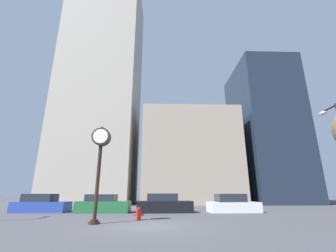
% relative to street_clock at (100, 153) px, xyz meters
% --- Properties ---
extents(ground_plane, '(200.00, 200.00, 0.00)m').
position_rel_street_clock_xyz_m(ground_plane, '(2.82, -0.81, -3.66)').
color(ground_plane, '#424247').
extents(building_tall_tower, '(11.87, 12.00, 39.19)m').
position_rel_street_clock_xyz_m(building_tall_tower, '(-6.81, 23.19, 15.94)').
color(building_tall_tower, '#ADA393').
rests_on(building_tall_tower, ground_plane).
extents(building_storefront_row, '(14.06, 12.00, 13.67)m').
position_rel_street_clock_xyz_m(building_storefront_row, '(7.78, 23.19, 3.18)').
color(building_storefront_row, gray).
rests_on(building_storefront_row, ground_plane).
extents(building_glass_modern, '(8.68, 12.00, 22.66)m').
position_rel_street_clock_xyz_m(building_glass_modern, '(20.61, 23.19, 7.67)').
color(building_glass_modern, '#1E2838').
rests_on(building_glass_modern, ground_plane).
extents(street_clock, '(1.00, 0.58, 5.16)m').
position_rel_street_clock_xyz_m(street_clock, '(0.00, 0.00, 0.00)').
color(street_clock, black).
rests_on(street_clock, ground_plane).
extents(car_blue, '(4.29, 1.91, 1.46)m').
position_rel_street_clock_xyz_m(car_blue, '(-6.48, 7.48, -3.05)').
color(car_blue, '#28429E').
rests_on(car_blue, ground_plane).
extents(car_green, '(4.23, 1.99, 1.42)m').
position_rel_street_clock_xyz_m(car_green, '(-1.30, 7.08, -3.06)').
color(car_green, '#236038').
rests_on(car_green, ground_plane).
extents(car_black, '(4.56, 2.12, 1.48)m').
position_rel_street_clock_xyz_m(car_black, '(3.64, 6.98, -3.03)').
color(car_black, black).
rests_on(car_black, ground_plane).
extents(car_white, '(4.19, 2.13, 1.45)m').
position_rel_street_clock_xyz_m(car_white, '(9.33, 7.10, -3.05)').
color(car_white, silver).
rests_on(car_white, ground_plane).
extents(fire_hydrant_near, '(0.63, 0.27, 0.71)m').
position_rel_street_clock_xyz_m(fire_hydrant_near, '(2.09, 1.74, -3.30)').
color(fire_hydrant_near, red).
rests_on(fire_hydrant_near, ground_plane).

